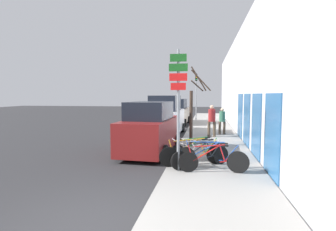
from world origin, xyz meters
TOP-DOWN VIEW (x-y plane):
  - ground_plane at (0.00, 11.20)m, footprint 80.00×80.00m
  - sidewalk_curb at (2.60, 14.00)m, footprint 3.20×32.00m
  - building_facade at (4.35, 13.91)m, footprint 0.23×32.00m
  - signpost at (1.43, 3.75)m, footprint 0.59×0.11m
  - bicycle_0 at (2.52, 3.71)m, footprint 2.14×0.52m
  - bicycle_1 at (2.48, 3.92)m, footprint 2.31×0.68m
  - bicycle_2 at (2.15, 4.25)m, footprint 1.89×1.33m
  - bicycle_3 at (1.87, 4.42)m, footprint 2.22×0.90m
  - bicycle_4 at (2.15, 4.82)m, footprint 1.84×1.13m
  - bicycle_5 at (2.00, 5.16)m, footprint 2.00×1.08m
  - parked_car_0 at (-0.12, 6.75)m, footprint 2.28×4.47m
  - parked_car_1 at (-0.27, 12.03)m, footprint 2.20×4.48m
  - parked_car_2 at (-0.25, 17.90)m, footprint 2.11×4.56m
  - pedestrian_near at (3.27, 11.80)m, footprint 0.43×0.36m
  - pedestrian_far at (2.62, 10.76)m, footprint 0.48×0.41m
  - street_tree at (1.66, 7.84)m, footprint 0.99×0.70m
  - traffic_light at (1.33, 20.59)m, footprint 0.20×0.30m

SIDE VIEW (x-z plane):
  - ground_plane at x=0.00m, z-range 0.00..0.00m
  - sidewalk_curb at x=2.60m, z-range 0.00..0.15m
  - bicycle_4 at x=2.15m, z-range 0.09..0.94m
  - bicycle_2 at x=2.15m, z-range 0.09..0.94m
  - bicycle_5 at x=2.00m, z-range 0.09..0.95m
  - bicycle_0 at x=2.52m, z-range 0.09..0.97m
  - bicycle_3 at x=1.87m, z-range 0.08..1.02m
  - bicycle_1 at x=2.48m, z-range 0.08..1.03m
  - parked_car_2 at x=-0.25m, z-range -0.10..2.12m
  - parked_car_0 at x=-0.12m, z-range -0.09..2.18m
  - pedestrian_near at x=3.27m, z-range 0.28..1.90m
  - parked_car_1 at x=-0.27m, z-range -0.13..2.40m
  - pedestrian_far at x=2.62m, z-range 0.29..2.12m
  - street_tree at x=1.66m, z-range -0.10..3.64m
  - signpost at x=1.43m, z-range 0.43..4.27m
  - traffic_light at x=1.33m, z-range 0.78..5.28m
  - building_facade at x=4.35m, z-range -0.02..6.48m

